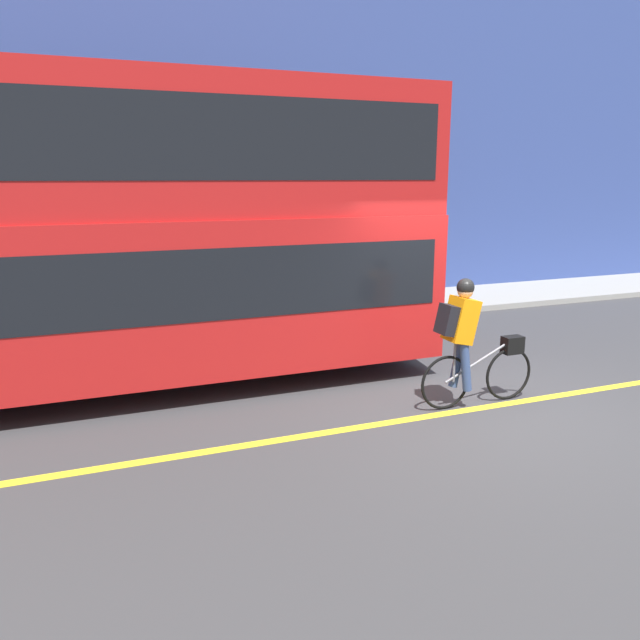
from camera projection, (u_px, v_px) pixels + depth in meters
name	position (u px, v px, depth m)	size (l,w,h in m)	color
ground_plane	(489.00, 407.00, 7.75)	(80.00, 80.00, 0.00)	#38383A
road_center_line	(489.00, 406.00, 7.75)	(50.00, 0.14, 0.01)	yellow
sidewalk_curb	(318.00, 310.00, 13.05)	(60.00, 2.26, 0.12)	gray
building_facade	(295.00, 97.00, 13.22)	(60.00, 0.30, 8.90)	#33478C
bus	(48.00, 224.00, 7.79)	(10.04, 2.59, 4.00)	black
cyclist_on_bike	(468.00, 338.00, 7.59)	(1.62, 0.32, 1.62)	black
trash_bin	(172.00, 298.00, 11.76)	(0.51, 0.51, 0.87)	#194C23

